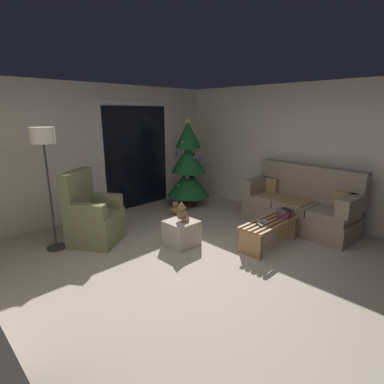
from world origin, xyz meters
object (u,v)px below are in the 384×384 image
teddy_bear_honey_by_tree (175,209)px  remote_graphite (260,225)px  floor_lamp (44,148)px  ottoman (182,233)px  couch (300,205)px  remote_silver (262,221)px  armchair (92,217)px  teddy_bear_chestnut (182,213)px  christmas_tree (188,167)px  book_stack (285,213)px  cell_phone (286,209)px  coffee_table (270,229)px

teddy_bear_honey_by_tree → remote_graphite: bearing=-94.7°
floor_lamp → ottoman: size_ratio=4.05×
couch → remote_silver: 1.19m
teddy_bear_honey_by_tree → armchair: bearing=-178.2°
couch → teddy_bear_chestnut: size_ratio=6.93×
christmas_tree → remote_graphite: bearing=-108.9°
book_stack → armchair: bearing=136.1°
cell_phone → book_stack: bearing=111.6°
coffee_table → book_stack: size_ratio=4.33×
ottoman → teddy_bear_honey_by_tree: 1.39m
couch → ottoman: size_ratio=4.49×
remote_silver → armchair: size_ratio=0.14×
couch → cell_phone: couch is taller
book_stack → floor_lamp: bearing=139.9°
remote_graphite → teddy_bear_honey_by_tree: remote_graphite is taller
remote_graphite → christmas_tree: (0.80, 2.34, 0.43)m
armchair → floor_lamp: (-0.52, 0.17, 1.10)m
book_stack → teddy_bear_chestnut: (-1.23, 1.02, 0.04)m
book_stack → armchair: armchair is taller
book_stack → teddy_bear_honey_by_tree: size_ratio=0.89×
ottoman → teddy_bear_chestnut: 0.31m
christmas_tree → coffee_table: bearing=-102.9°
christmas_tree → teddy_bear_chestnut: 2.06m
floor_lamp → teddy_bear_honey_by_tree: bearing=-3.0°
couch → christmas_tree: size_ratio=1.05×
remote_silver → armchair: bearing=-74.7°
armchair → ottoman: 1.40m
remote_silver → cell_phone: size_ratio=1.08×
christmas_tree → teddy_bear_honey_by_tree: christmas_tree is taller
teddy_bear_chestnut → remote_graphite: bearing=-54.8°
remote_silver → teddy_bear_chestnut: (-0.81, 0.88, 0.10)m
floor_lamp → cell_phone: bearing=-40.4°
cell_phone → christmas_tree: 2.47m
teddy_bear_chestnut → teddy_bear_honey_by_tree: (0.83, 1.11, -0.38)m
ottoman → remote_silver: bearing=-47.3°
couch → christmas_tree: bearing=103.1°
christmas_tree → armchair: christmas_tree is taller
cell_phone → remote_silver: bearing=-172.7°
teddy_bear_chestnut → teddy_bear_honey_by_tree: bearing=53.2°
remote_graphite → remote_silver: bearing=-128.3°
armchair → teddy_bear_honey_by_tree: bearing=1.8°
remote_graphite → book_stack: (0.57, -0.08, 0.06)m
floor_lamp → remote_silver: bearing=-43.1°
cell_phone → ottoman: bearing=167.5°
floor_lamp → armchair: bearing=-18.6°
couch → book_stack: 0.78m
christmas_tree → teddy_bear_honey_by_tree: bearing=-155.1°
remote_silver → cell_phone: bearing=132.8°
coffee_table → teddy_bear_honey_by_tree: bearing=92.6°
armchair → ottoman: bearing=-48.8°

